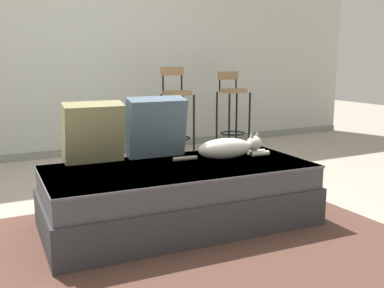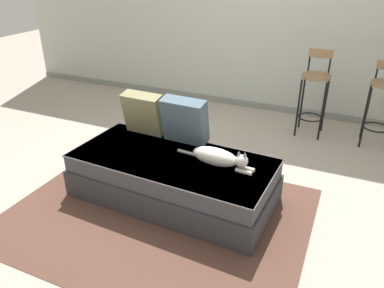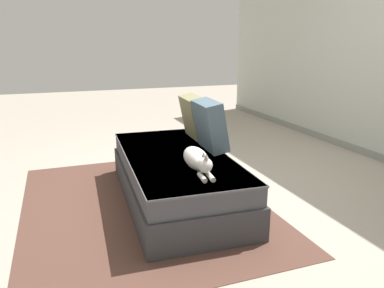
# 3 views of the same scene
# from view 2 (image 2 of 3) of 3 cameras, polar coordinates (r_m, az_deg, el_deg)

# --- Properties ---
(ground_plane) EXTENTS (16.00, 16.00, 0.00)m
(ground_plane) POSITION_cam_2_polar(r_m,az_deg,el_deg) (3.87, -0.21, -4.98)
(ground_plane) COLOR #A89E8E
(ground_plane) RESTS_ON ground
(wall_back_panel) EXTENTS (8.00, 0.10, 2.60)m
(wall_back_panel) POSITION_cam_2_polar(r_m,az_deg,el_deg) (5.48, 10.08, 18.58)
(wall_back_panel) COLOR #B7BCB2
(wall_back_panel) RESTS_ON ground
(wall_baseboard_trim) EXTENTS (8.00, 0.02, 0.09)m
(wall_baseboard_trim) POSITION_cam_2_polar(r_m,az_deg,el_deg) (5.73, 8.95, 6.01)
(wall_baseboard_trim) COLOR gray
(wall_baseboard_trim) RESTS_ON ground
(area_rug) EXTENTS (2.53, 1.97, 0.01)m
(area_rug) POSITION_cam_2_polar(r_m,az_deg,el_deg) (3.35, -5.23, -10.61)
(area_rug) COLOR brown
(area_rug) RESTS_ON ground
(couch) EXTENTS (1.87, 0.95, 0.42)m
(couch) POSITION_cam_2_polar(r_m,az_deg,el_deg) (3.45, -2.96, -5.09)
(couch) COLOR #353539
(couch) RESTS_ON ground
(throw_pillow_corner) EXTENTS (0.42, 0.24, 0.43)m
(throw_pillow_corner) POSITION_cam_2_polar(r_m,az_deg,el_deg) (3.76, -7.31, 4.69)
(throw_pillow_corner) COLOR #847F56
(throw_pillow_corner) RESTS_ON couch
(throw_pillow_middle) EXTENTS (0.44, 0.25, 0.45)m
(throw_pillow_middle) POSITION_cam_2_polar(r_m,az_deg,el_deg) (3.53, -1.10, 3.61)
(throw_pillow_middle) COLOR #4C6070
(throw_pillow_middle) RESTS_ON couch
(cat) EXTENTS (0.74, 0.21, 0.19)m
(cat) POSITION_cam_2_polar(r_m,az_deg,el_deg) (3.20, 4.03, -2.03)
(cat) COLOR white
(cat) RESTS_ON couch
(bar_stool_near_window) EXTENTS (0.34, 0.34, 1.05)m
(bar_stool_near_window) POSITION_cam_2_polar(r_m,az_deg,el_deg) (4.84, 18.20, 8.20)
(bar_stool_near_window) COLOR black
(bar_stool_near_window) RESTS_ON ground
(bar_stool_by_doorway) EXTENTS (0.34, 0.34, 0.98)m
(bar_stool_by_doorway) POSITION_cam_2_polar(r_m,az_deg,el_deg) (4.83, 27.15, 6.41)
(bar_stool_by_doorway) COLOR black
(bar_stool_by_doorway) RESTS_ON ground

